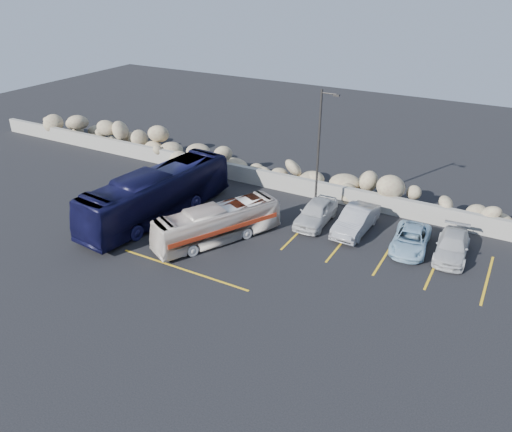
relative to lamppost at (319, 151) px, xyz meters
The scene contains 11 objects.
ground 10.73m from the lamppost, 105.05° to the right, with size 90.00×90.00×0.00m, color black.
seawall 5.14m from the lamppost, 135.63° to the left, with size 60.00×0.40×1.20m, color gray.
riprap_pile 5.40m from the lamppost, 124.63° to the left, with size 54.00×2.80×2.60m, color #9A8065, non-canonical shape.
parking_lines 6.18m from the lamppost, 62.01° to the right, with size 18.16×9.36×0.01m.
lamppost is the anchor object (origin of this frame).
vintage_bus 7.56m from the lamppost, 122.41° to the right, with size 1.80×7.70×2.14m, color silver.
tour_coach 10.35m from the lamppost, 149.59° to the right, with size 2.60×11.11×3.09m, color black.
car_a 3.74m from the lamppost, 66.69° to the right, with size 1.69×4.21×1.43m, color beige.
car_b 4.69m from the lamppost, 16.02° to the right, with size 1.54×4.41×1.45m, color #A0A0A5.
car_c 9.30m from the lamppost, ahead, with size 1.65×4.07×1.18m, color beige.
car_d 7.43m from the lamppost, 11.72° to the right, with size 1.89×4.10×1.14m, color #97BED7.
Camera 1 is at (13.15, -17.24, 14.33)m, focal length 35.00 mm.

